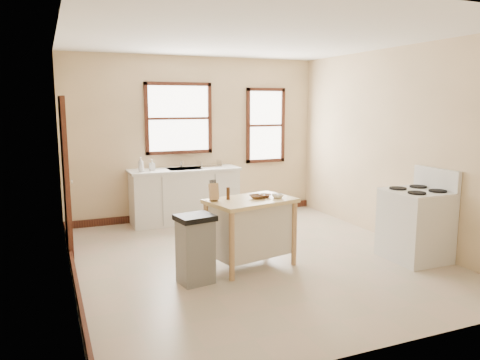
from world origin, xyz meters
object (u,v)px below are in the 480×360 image
object	(u,v)px
soap_bottle_a	(141,164)
knife_block	(214,193)
kitchen_island	(251,233)
bowl_c	(278,196)
soap_bottle_b	(152,165)
gas_stove	(416,215)
pepper_grinder	(228,193)
bowl_b	(265,196)
trash_bin	(195,249)
bowl_a	(257,197)
dish_rack	(209,164)

from	to	relation	value
soap_bottle_a	knife_block	xyz separation A→B (m)	(0.44, -2.28, -0.09)
kitchen_island	knife_block	bearing A→B (deg)	158.20
knife_block	bowl_c	xyz separation A→B (m)	(0.79, -0.14, -0.08)
soap_bottle_b	gas_stove	xyz separation A→B (m)	(2.75, -3.02, -0.42)
soap_bottle_a	knife_block	distance (m)	2.32
pepper_grinder	knife_block	bearing A→B (deg)	-179.41
pepper_grinder	bowl_b	size ratio (longest dim) A/B	0.99
knife_block	pepper_grinder	bearing A→B (deg)	5.31
bowl_c	trash_bin	size ratio (longest dim) A/B	0.19
bowl_b	bowl_c	distance (m)	0.16
trash_bin	soap_bottle_b	bearing A→B (deg)	78.11
pepper_grinder	bowl_c	distance (m)	0.62
soap_bottle_a	knife_block	bearing A→B (deg)	-62.28
bowl_a	gas_stove	size ratio (longest dim) A/B	0.15
soap_bottle_b	trash_bin	bearing A→B (deg)	-96.00
pepper_grinder	bowl_a	world-z (taller)	pepper_grinder
soap_bottle_a	pepper_grinder	bearing A→B (deg)	-57.88
dish_rack	trash_bin	world-z (taller)	dish_rack
soap_bottle_b	bowl_b	distance (m)	2.56
bowl_c	bowl_a	bearing A→B (deg)	164.47
bowl_b	gas_stove	world-z (taller)	gas_stove
kitchen_island	bowl_c	size ratio (longest dim) A/B	7.10
kitchen_island	bowl_a	distance (m)	0.46
pepper_grinder	trash_bin	distance (m)	0.83
bowl_b	bowl_c	world-z (taller)	bowl_c
pepper_grinder	bowl_c	world-z (taller)	pepper_grinder
kitchen_island	bowl_c	world-z (taller)	bowl_c
dish_rack	bowl_c	distance (m)	2.53
trash_bin	gas_stove	xyz separation A→B (m)	(2.86, -0.31, 0.20)
dish_rack	bowl_c	bearing A→B (deg)	-76.49
soap_bottle_a	bowl_b	bearing A→B (deg)	-47.75
dish_rack	kitchen_island	distance (m)	2.54
dish_rack	kitchen_island	bearing A→B (deg)	-84.31
soap_bottle_a	kitchen_island	xyz separation A→B (m)	(0.89, -2.35, -0.61)
soap_bottle_a	trash_bin	size ratio (longest dim) A/B	0.30
bowl_c	gas_stove	size ratio (longest dim) A/B	0.12
dish_rack	soap_bottle_a	bearing A→B (deg)	-161.88
dish_rack	trash_bin	xyz separation A→B (m)	(-1.11, -2.74, -0.58)
trash_bin	dish_rack	bearing A→B (deg)	58.37
pepper_grinder	bowl_c	bearing A→B (deg)	-13.01
bowl_b	bowl_c	bearing A→B (deg)	-37.69
dish_rack	bowl_b	size ratio (longest dim) A/B	2.56
bowl_a	pepper_grinder	bearing A→B (deg)	168.78
kitchen_island	pepper_grinder	xyz separation A→B (m)	(-0.27, 0.08, 0.50)
knife_block	soap_bottle_a	bearing A→B (deg)	105.55
dish_rack	pepper_grinder	bearing A→B (deg)	-90.73
bowl_a	trash_bin	distance (m)	1.05
gas_stove	bowl_b	bearing A→B (deg)	161.34
dish_rack	kitchen_island	world-z (taller)	dish_rack
pepper_grinder	bowl_b	world-z (taller)	pepper_grinder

